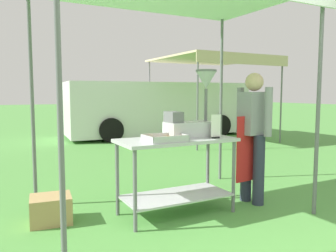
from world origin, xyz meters
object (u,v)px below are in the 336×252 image
Objects in this scene: supply_crate at (51,209)px; donut_cart at (176,160)px; menu_sign at (216,128)px; donut_tray at (165,139)px; neighbour_tent at (213,61)px; van_white at (157,108)px; donut_fryer at (193,115)px; vendor at (253,131)px.

donut_cart is at bearing -16.34° from supply_crate.
donut_tray is at bearing 175.86° from menu_sign.
donut_tray is (-0.21, -0.13, 0.27)m from donut_cart.
neighbour_tent is at bearing 50.32° from donut_tray.
neighbour_tent is (0.94, -1.73, 1.41)m from van_white.
donut_cart is at bearing -173.59° from donut_fryer.
supply_crate is 7.15m from neighbour_tent.
donut_cart is at bearing -114.25° from van_white.
menu_sign is at bearing -124.92° from neighbour_tent.
van_white is at bearing 65.75° from donut_cart.
donut_cart reaches higher than supply_crate.
menu_sign is (0.18, -0.20, -0.14)m from donut_fryer.
van_white reaches higher than donut_cart.
donut_cart is 1.07m from vendor.
donut_fryer reaches higher than menu_sign.
donut_fryer is 0.27× the size of neighbour_tent.
donut_fryer reaches higher than donut_cart.
neighbour_tent is at bearing 51.05° from donut_cart.
donut_cart is 7.18m from van_white.
vendor is (0.61, 0.08, -0.07)m from menu_sign.
vendor reaches higher than donut_tray.
van_white reaches higher than menu_sign.
van_white is (1.92, 6.64, -0.02)m from vendor.
donut_cart is at bearing 157.19° from menu_sign.
donut_tray is 1.42m from supply_crate.
menu_sign is at bearing -22.81° from donut_cart.
donut_tray is at bearing -178.55° from vendor.
supply_crate is (-1.54, 0.36, -0.98)m from donut_fryer.
vendor is at bearing -106.16° from van_white.
vendor is at bearing -8.79° from donut_fryer.
supply_crate is at bearing -124.61° from van_white.
van_white reaches higher than donut_tray.
donut_fryer is 1.85m from supply_crate.
supply_crate is at bearing 166.93° from donut_fryer.
neighbour_tent is (3.66, 4.78, 1.17)m from donut_fryer.
donut_cart is 2.88× the size of supply_crate.
donut_cart is 0.23× the size of van_white.
supply_crate is (-1.10, 0.51, -0.74)m from donut_tray.
vendor is (0.79, -0.12, -0.22)m from donut_fryer.
neighbour_tent reaches higher than donut_tray.
neighbour_tent is at bearing 52.60° from donut_fryer.
donut_tray is at bearing -148.49° from donut_cart.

